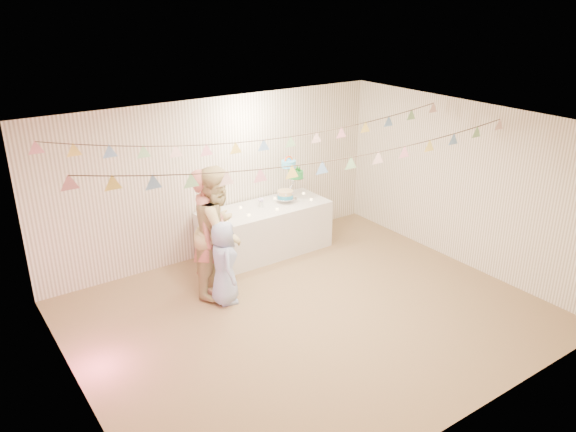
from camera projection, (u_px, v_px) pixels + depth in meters
floor at (309, 315)px, 7.65m from camera, size 6.00×6.00×0.00m
ceiling at (312, 127)px, 6.68m from camera, size 6.00×6.00×0.00m
back_wall at (218, 178)px, 9.07m from camera, size 6.00×6.00×0.00m
front_wall at (471, 314)px, 5.26m from camera, size 6.00×6.00×0.00m
left_wall at (70, 295)px, 5.58m from camera, size 5.00×5.00×0.00m
right_wall at (464, 185)px, 8.75m from camera, size 5.00×5.00×0.00m
table at (265, 230)px, 9.35m from camera, size 2.17×0.87×0.82m
cake_stand at (290, 183)px, 9.41m from camera, size 0.65×0.38×0.73m
cake_bottom at (285, 201)px, 9.39m from camera, size 0.31×0.31×0.15m
cake_middle at (296, 180)px, 9.58m from camera, size 0.27×0.27×0.22m
cake_top_tier at (288, 169)px, 9.26m from camera, size 0.25×0.25×0.19m
platter at (236, 219)px, 8.87m from camera, size 0.38×0.38×0.02m
posy at (261, 206)px, 9.21m from camera, size 0.13×0.13×0.15m
person_adult_a at (209, 232)px, 7.98m from camera, size 0.78×0.80×1.86m
person_adult_b at (219, 231)px, 7.95m from camera, size 1.17×1.16×1.90m
person_child at (224, 263)px, 7.78m from camera, size 0.53×0.68×1.22m
bunting_back at (263, 130)px, 7.61m from camera, size 5.60×1.10×0.40m
bunting_front at (322, 154)px, 6.63m from camera, size 5.60×0.90×0.36m
tealight_0 at (226, 220)px, 8.65m from camera, size 0.04×0.04×0.03m
tealight_1 at (241, 207)px, 9.14m from camera, size 0.04×0.04×0.03m
tealight_2 at (277, 209)px, 9.07m from camera, size 0.04×0.04×0.03m
tealight_3 at (275, 198)px, 9.54m from camera, size 0.04×0.04×0.03m
tealight_4 at (311, 199)px, 9.48m from camera, size 0.04×0.04×0.03m
tealight_5 at (303, 193)px, 9.78m from camera, size 0.04×0.04×0.03m
tealight_6 at (249, 215)px, 8.83m from camera, size 0.04×0.04×0.03m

